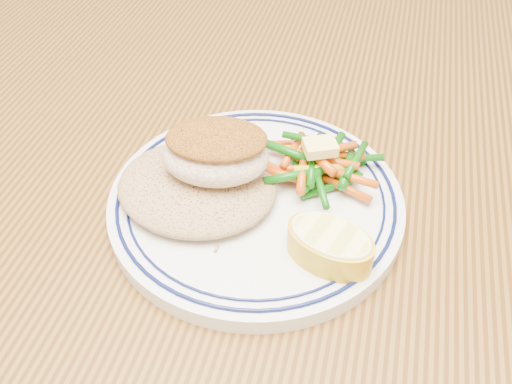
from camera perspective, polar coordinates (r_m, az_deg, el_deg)
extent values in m
cube|color=#492C0E|center=(0.53, -1.45, 0.34)|extent=(1.50, 0.90, 0.04)
cylinder|color=white|center=(0.48, 0.00, -1.08)|extent=(0.25, 0.25, 0.01)
torus|color=#0A113F|center=(0.47, 0.00, -0.35)|extent=(0.23, 0.23, 0.00)
torus|color=#0A113F|center=(0.47, 0.00, -0.35)|extent=(0.21, 0.21, 0.00)
ellipsoid|color=#927149|center=(0.47, -5.92, 0.86)|extent=(0.13, 0.12, 0.03)
ellipsoid|color=beige|center=(0.46, -4.08, 3.56)|extent=(0.10, 0.08, 0.04)
ellipsoid|color=#8D5316|center=(0.45, -3.99, 5.33)|extent=(0.09, 0.07, 0.02)
cylinder|color=gold|center=(0.49, 6.28, 1.98)|extent=(0.06, 0.03, 0.01)
cylinder|color=#0C540A|center=(0.51, 6.18, 4.09)|extent=(0.01, 0.05, 0.01)
cylinder|color=#BA4609|center=(0.48, 8.40, 0.64)|extent=(0.06, 0.03, 0.01)
cylinder|color=#0C540A|center=(0.48, 7.08, 0.36)|extent=(0.04, 0.03, 0.01)
cylinder|color=#0C540A|center=(0.50, 8.52, 2.58)|extent=(0.04, 0.04, 0.01)
cylinder|color=#BA4609|center=(0.48, 2.81, 1.88)|extent=(0.05, 0.02, 0.01)
cylinder|color=#0C540A|center=(0.50, 3.97, 3.16)|extent=(0.02, 0.06, 0.01)
cylinder|color=#0C540A|center=(0.50, 9.19, 3.35)|extent=(0.06, 0.01, 0.02)
cylinder|color=#BA4609|center=(0.51, 7.40, 4.09)|extent=(0.01, 0.05, 0.01)
cylinder|color=#BA4609|center=(0.51, 4.11, 4.89)|extent=(0.05, 0.02, 0.01)
cylinder|color=#0C540A|center=(0.49, 8.00, 3.18)|extent=(0.05, 0.04, 0.01)
cylinder|color=gold|center=(0.51, 5.26, 4.51)|extent=(0.05, 0.03, 0.01)
cylinder|color=#BA4609|center=(0.48, 2.74, 1.72)|extent=(0.05, 0.01, 0.01)
cylinder|color=#BA4609|center=(0.50, 3.79, 4.12)|extent=(0.05, 0.02, 0.01)
cylinder|color=#BA4609|center=(0.50, 7.58, 3.75)|extent=(0.06, 0.02, 0.01)
cylinder|color=#BA4609|center=(0.48, 3.14, 2.33)|extent=(0.05, 0.02, 0.01)
cylinder|color=#0C540A|center=(0.48, 6.41, 1.96)|extent=(0.02, 0.05, 0.01)
cylinder|color=#0C540A|center=(0.47, 6.37, 0.87)|extent=(0.03, 0.06, 0.01)
cylinder|color=#BA4609|center=(0.50, 3.68, 4.21)|extent=(0.01, 0.05, 0.01)
cylinder|color=#0C540A|center=(0.48, 9.09, 2.27)|extent=(0.01, 0.05, 0.01)
cylinder|color=#BA4609|center=(0.47, 9.57, 1.42)|extent=(0.05, 0.02, 0.01)
cylinder|color=gold|center=(0.48, 6.75, 2.33)|extent=(0.05, 0.03, 0.01)
cylinder|color=#BA4609|center=(0.47, 4.67, 1.96)|extent=(0.01, 0.05, 0.01)
cylinder|color=#0C540A|center=(0.47, 3.78, 1.66)|extent=(0.05, 0.03, 0.01)
cylinder|color=#0C540A|center=(0.48, 5.59, 2.68)|extent=(0.01, 0.05, 0.01)
cylinder|color=#BA4609|center=(0.48, 7.20, 3.13)|extent=(0.05, 0.02, 0.01)
cylinder|color=#0C540A|center=(0.49, 7.28, 3.67)|extent=(0.02, 0.06, 0.01)
cylinder|color=#BA4609|center=(0.49, 7.03, 4.09)|extent=(0.05, 0.03, 0.01)
cylinder|color=#0C540A|center=(0.48, 3.69, 3.88)|extent=(0.05, 0.01, 0.01)
cylinder|color=#0C540A|center=(0.49, 9.97, 3.20)|extent=(0.02, 0.05, 0.01)
cylinder|color=#BA4609|center=(0.48, 6.28, 3.27)|extent=(0.04, 0.04, 0.01)
cylinder|color=#0C540A|center=(0.50, 5.54, 5.22)|extent=(0.05, 0.01, 0.01)
cube|color=#FBE47A|center=(0.47, 6.43, 4.49)|extent=(0.03, 0.03, 0.01)
torus|color=white|center=(0.41, 7.51, -4.28)|extent=(0.08, 0.08, 0.00)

